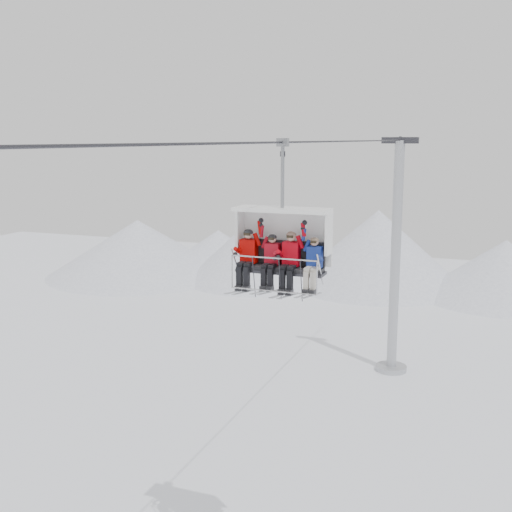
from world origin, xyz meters
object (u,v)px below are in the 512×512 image
(lift_tower_right, at_px, (395,274))
(chairlift_carrier, at_px, (284,239))
(skier_center_right, at_px, (290,259))
(skier_far_right, at_px, (313,262))
(skier_center_left, at_px, (271,259))
(skier_far_left, at_px, (247,256))

(lift_tower_right, relative_size, chairlift_carrier, 3.38)
(chairlift_carrier, distance_m, skier_center_right, 0.63)
(skier_far_right, bearing_deg, chairlift_carrier, 161.22)
(skier_center_left, xyz_separation_m, skier_center_right, (0.53, 0.01, 0.05))
(chairlift_carrier, bearing_deg, skier_center_right, -46.40)
(skier_far_left, bearing_deg, chairlift_carrier, 17.95)
(lift_tower_right, bearing_deg, chairlift_carrier, -90.00)
(lift_tower_right, relative_size, skier_center_left, 7.99)
(skier_far_left, distance_m, skier_center_right, 1.23)
(lift_tower_right, xyz_separation_m, skier_far_right, (0.94, -20.24, 4.41))
(skier_far_right, bearing_deg, lift_tower_right, 92.65)
(skier_far_right, bearing_deg, skier_center_left, 179.86)
(skier_center_left, height_order, skier_far_right, skier_center_left)
(skier_far_left, bearing_deg, lift_tower_right, 87.35)
(skier_center_left, bearing_deg, skier_center_right, 1.27)
(chairlift_carrier, height_order, skier_far_left, chairlift_carrier)
(skier_far_right, bearing_deg, skier_center_right, 178.69)
(skier_center_left, bearing_deg, chairlift_carrier, 52.28)
(skier_center_left, bearing_deg, skier_far_left, 179.02)
(chairlift_carrier, distance_m, skier_far_left, 1.09)
(lift_tower_right, xyz_separation_m, skier_center_left, (-0.24, -20.24, 4.42))
(lift_tower_right, height_order, skier_far_right, lift_tower_right)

